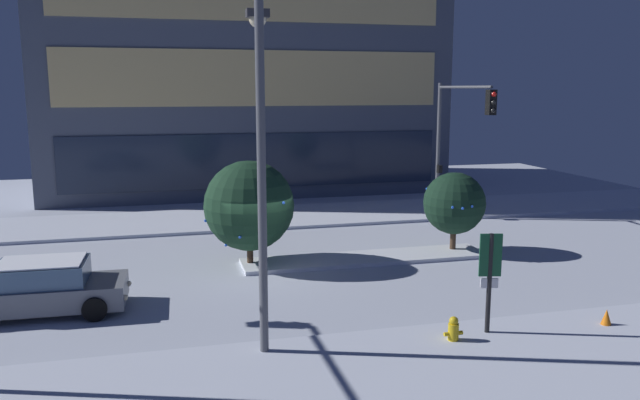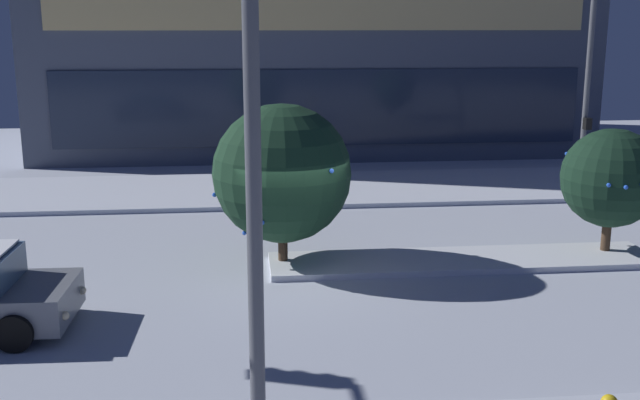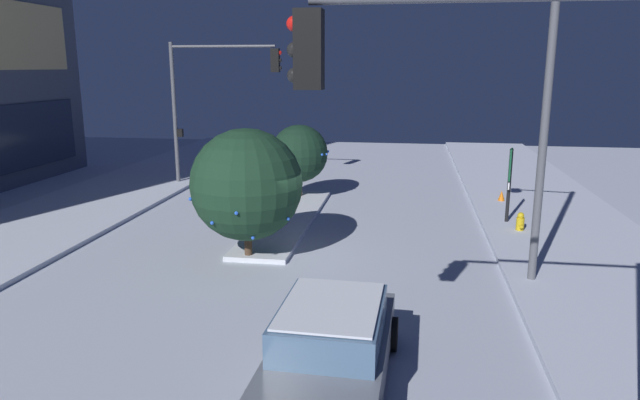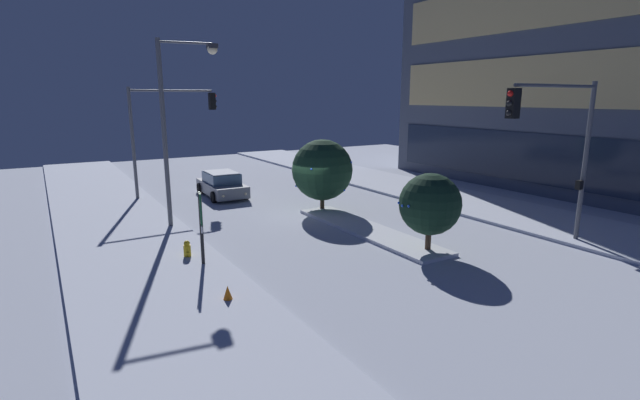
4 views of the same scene
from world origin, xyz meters
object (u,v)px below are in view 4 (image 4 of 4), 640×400
(fire_hydrant, at_px, (187,251))
(decorated_tree_left_of_median, at_px, (322,170))
(decorated_tree_median, at_px, (430,204))
(parking_info_sign, at_px, (201,221))
(traffic_light_corner_far_right, at_px, (559,136))
(traffic_light_corner_near_left, at_px, (167,121))
(construction_cone, at_px, (228,295))
(car_near, at_px, (222,185))
(street_lamp_arched, at_px, (178,109))

(fire_hydrant, bearing_deg, decorated_tree_left_of_median, 115.15)
(decorated_tree_median, height_order, decorated_tree_left_of_median, decorated_tree_left_of_median)
(fire_hydrant, relative_size, parking_info_sign, 0.28)
(decorated_tree_median, bearing_deg, decorated_tree_left_of_median, 179.98)
(traffic_light_corner_far_right, bearing_deg, fire_hydrant, -26.25)
(traffic_light_corner_near_left, xyz_separation_m, decorated_tree_median, (15.36, 5.81, -2.58))
(decorated_tree_median, height_order, construction_cone, decorated_tree_median)
(car_near, bearing_deg, parking_info_sign, -20.88)
(street_lamp_arched, bearing_deg, traffic_light_corner_near_left, 88.78)
(decorated_tree_left_of_median, bearing_deg, construction_cone, -45.12)
(traffic_light_corner_near_left, height_order, decorated_tree_median, traffic_light_corner_near_left)
(car_near, relative_size, construction_cone, 8.31)
(fire_hydrant, distance_m, decorated_tree_left_of_median, 9.12)
(traffic_light_corner_far_right, xyz_separation_m, decorated_tree_left_of_median, (-9.89, -4.25, -2.25))
(decorated_tree_median, xyz_separation_m, decorated_tree_left_of_median, (-7.74, 0.00, 0.27))
(traffic_light_corner_far_right, xyz_separation_m, construction_cone, (-1.79, -12.38, -4.15))
(decorated_tree_median, distance_m, construction_cone, 8.30)
(car_near, bearing_deg, street_lamp_arched, -32.09)
(street_lamp_arched, height_order, decorated_tree_median, street_lamp_arched)
(car_near, xyz_separation_m, street_lamp_arched, (5.56, -3.73, 4.58))
(street_lamp_arched, relative_size, construction_cone, 14.96)
(construction_cone, bearing_deg, decorated_tree_left_of_median, 134.88)
(street_lamp_arched, bearing_deg, construction_cone, -89.63)
(decorated_tree_left_of_median, bearing_deg, decorated_tree_median, -0.02)
(traffic_light_corner_far_right, height_order, parking_info_sign, traffic_light_corner_far_right)
(street_lamp_arched, relative_size, fire_hydrant, 11.17)
(street_lamp_arched, bearing_deg, decorated_tree_median, -42.32)
(traffic_light_corner_far_right, distance_m, construction_cone, 13.18)
(parking_info_sign, bearing_deg, traffic_light_corner_near_left, 93.69)
(decorated_tree_left_of_median, bearing_deg, parking_info_sign, -58.22)
(traffic_light_corner_far_right, height_order, fire_hydrant, traffic_light_corner_far_right)
(car_near, xyz_separation_m, traffic_light_corner_near_left, (-1.41, -2.59, 3.77))
(car_near, distance_m, decorated_tree_left_of_median, 7.14)
(traffic_light_corner_near_left, relative_size, decorated_tree_left_of_median, 1.71)
(parking_info_sign, height_order, decorated_tree_median, decorated_tree_median)
(car_near, height_order, street_lamp_arched, street_lamp_arched)
(car_near, distance_m, fire_hydrant, 11.14)
(parking_info_sign, xyz_separation_m, decorated_tree_median, (2.89, 7.83, 0.21))
(traffic_light_corner_far_right, relative_size, fire_hydrant, 8.70)
(traffic_light_corner_near_left, xyz_separation_m, street_lamp_arched, (6.96, -1.14, 0.82))
(parking_info_sign, xyz_separation_m, decorated_tree_left_of_median, (-4.85, 7.83, 0.48))
(traffic_light_corner_near_left, relative_size, decorated_tree_median, 2.07)
(traffic_light_corner_far_right, height_order, street_lamp_arched, street_lamp_arched)
(traffic_light_corner_far_right, distance_m, decorated_tree_median, 5.39)
(car_near, distance_m, traffic_light_corner_far_right, 18.13)
(street_lamp_arched, bearing_deg, decorated_tree_left_of_median, 2.72)
(street_lamp_arched, height_order, decorated_tree_left_of_median, street_lamp_arched)
(traffic_light_corner_far_right, distance_m, fire_hydrant, 14.36)
(traffic_light_corner_near_left, distance_m, decorated_tree_median, 16.62)
(fire_hydrant, xyz_separation_m, parking_info_sign, (1.05, 0.26, 1.34))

